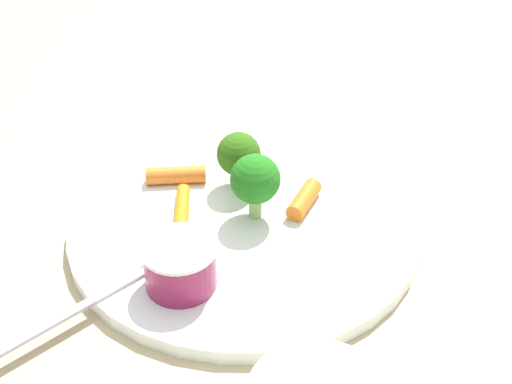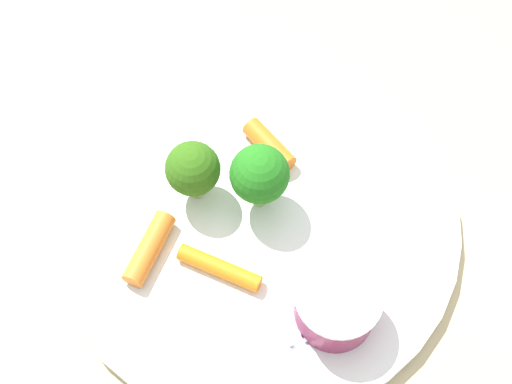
% 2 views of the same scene
% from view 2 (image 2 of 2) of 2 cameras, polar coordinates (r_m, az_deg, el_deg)
% --- Properties ---
extents(ground_plane, '(2.40, 2.40, 0.00)m').
position_cam_2_polar(ground_plane, '(0.48, 0.02, -2.33)').
color(ground_plane, tan).
extents(plate, '(0.28, 0.28, 0.01)m').
position_cam_2_polar(plate, '(0.48, 0.02, -2.01)').
color(plate, white).
rests_on(plate, ground_plane).
extents(sauce_cup, '(0.05, 0.05, 0.04)m').
position_cam_2_polar(sauce_cup, '(0.43, 6.82, -9.49)').
color(sauce_cup, maroon).
rests_on(sauce_cup, plate).
extents(broccoli_floret_0, '(0.04, 0.04, 0.05)m').
position_cam_2_polar(broccoli_floret_0, '(0.45, -5.37, 1.92)').
color(broccoli_floret_0, '#93A96A').
rests_on(broccoli_floret_0, plate).
extents(broccoli_floret_1, '(0.04, 0.04, 0.06)m').
position_cam_2_polar(broccoli_floret_1, '(0.44, 0.30, 1.46)').
color(broccoli_floret_1, '#89BA69').
rests_on(broccoli_floret_1, plate).
extents(carrot_stick_0, '(0.05, 0.05, 0.01)m').
position_cam_2_polar(carrot_stick_0, '(0.45, -3.12, -6.43)').
color(carrot_stick_0, orange).
rests_on(carrot_stick_0, plate).
extents(carrot_stick_1, '(0.05, 0.05, 0.02)m').
position_cam_2_polar(carrot_stick_1, '(0.45, -8.90, -5.09)').
color(carrot_stick_1, orange).
rests_on(carrot_stick_1, plate).
extents(carrot_stick_2, '(0.03, 0.05, 0.01)m').
position_cam_2_polar(carrot_stick_2, '(0.49, 1.13, 4.00)').
color(carrot_stick_2, orange).
rests_on(carrot_stick_2, plate).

